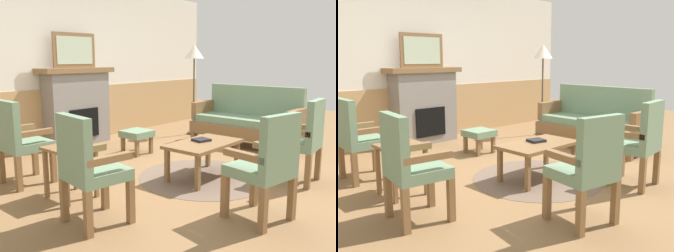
{
  "view_description": "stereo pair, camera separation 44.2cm",
  "coord_description": "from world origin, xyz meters",
  "views": [
    {
      "loc": [
        -3.68,
        -2.8,
        1.44
      ],
      "look_at": [
        0.0,
        0.35,
        0.55
      ],
      "focal_mm": 39.72,
      "sensor_mm": 36.0,
      "label": 1
    },
    {
      "loc": [
        -3.38,
        -3.12,
        1.44
      ],
      "look_at": [
        0.0,
        0.35,
        0.55
      ],
      "focal_mm": 39.72,
      "sensor_mm": 36.0,
      "label": 2
    }
  ],
  "objects": [
    {
      "name": "ground_plane",
      "position": [
        0.0,
        0.0,
        0.0
      ],
      "size": [
        14.0,
        14.0,
        0.0
      ],
      "primitive_type": "plane",
      "color": "olive"
    },
    {
      "name": "wall_back",
      "position": [
        0.0,
        2.6,
        1.31
      ],
      "size": [
        7.2,
        0.14,
        2.7
      ],
      "color": "silver",
      "rests_on": "ground_plane"
    },
    {
      "name": "fireplace",
      "position": [
        0.0,
        2.35,
        0.65
      ],
      "size": [
        1.3,
        0.44,
        1.28
      ],
      "color": "gray",
      "rests_on": "ground_plane"
    },
    {
      "name": "framed_picture",
      "position": [
        0.0,
        2.35,
        1.56
      ],
      "size": [
        0.8,
        0.04,
        0.56
      ],
      "color": "brown",
      "rests_on": "fireplace"
    },
    {
      "name": "couch",
      "position": [
        1.8,
        0.15,
        0.4
      ],
      "size": [
        0.7,
        1.8,
        0.98
      ],
      "color": "brown",
      "rests_on": "ground_plane"
    },
    {
      "name": "coffee_table",
      "position": [
        -0.09,
        -0.29,
        0.39
      ],
      "size": [
        0.96,
        0.56,
        0.44
      ],
      "color": "brown",
      "rests_on": "ground_plane"
    },
    {
      "name": "round_rug",
      "position": [
        -0.09,
        -0.29,
        0.0
      ],
      "size": [
        1.58,
        1.58,
        0.01
      ],
      "primitive_type": "cylinder",
      "color": "brown",
      "rests_on": "ground_plane"
    },
    {
      "name": "book_on_table",
      "position": [
        -0.05,
        -0.23,
        0.46
      ],
      "size": [
        0.22,
        0.21,
        0.03
      ],
      "primitive_type": "cube",
      "rotation": [
        0.0,
        0.0,
        -0.23
      ],
      "color": "black",
      "rests_on": "coffee_table"
    },
    {
      "name": "footstool",
      "position": [
        0.2,
        1.15,
        0.28
      ],
      "size": [
        0.4,
        0.4,
        0.36
      ],
      "color": "brown",
      "rests_on": "ground_plane"
    },
    {
      "name": "armchair_near_fireplace",
      "position": [
        -1.65,
        1.16,
        0.54
      ],
      "size": [
        0.49,
        0.49,
        0.98
      ],
      "color": "brown",
      "rests_on": "ground_plane"
    },
    {
      "name": "armchair_by_window_left",
      "position": [
        -1.8,
        -0.3,
        0.54
      ],
      "size": [
        0.54,
        0.54,
        0.98
      ],
      "color": "brown",
      "rests_on": "ground_plane"
    },
    {
      "name": "armchair_front_left",
      "position": [
        0.52,
        -1.26,
        0.54
      ],
      "size": [
        0.52,
        0.52,
        0.98
      ],
      "color": "brown",
      "rests_on": "ground_plane"
    },
    {
      "name": "armchair_front_center",
      "position": [
        -0.74,
        -1.42,
        0.54
      ],
      "size": [
        0.56,
        0.56,
        0.98
      ],
      "color": "brown",
      "rests_on": "ground_plane"
    },
    {
      "name": "side_table",
      "position": [
        -1.53,
        0.36,
        0.43
      ],
      "size": [
        0.44,
        0.44,
        0.55
      ],
      "color": "brown",
      "rests_on": "ground_plane"
    },
    {
      "name": "floor_lamp_by_couch",
      "position": [
        1.96,
        1.39,
        1.45
      ],
      "size": [
        0.36,
        0.36,
        1.68
      ],
      "color": "#332D28",
      "rests_on": "ground_plane"
    }
  ]
}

